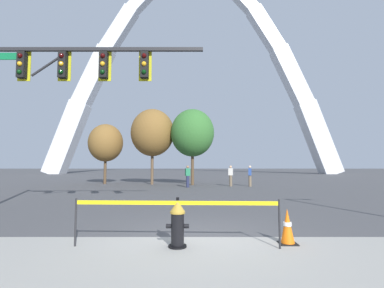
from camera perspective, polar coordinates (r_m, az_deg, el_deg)
The scene contains 12 objects.
ground_plane at distance 6.98m, azimuth 1.00°, elevation -17.76°, with size 240.00×240.00×0.00m, color #474749.
fire_hydrant at distance 5.96m, azimuth -2.84°, elevation -15.53°, with size 0.46×0.48×0.99m.
caution_tape_barrier at distance 5.90m, azimuth -3.14°, elevation -13.96°, with size 4.11×0.21×0.96m.
traffic_cone_by_hydrant at distance 6.51m, azimuth 18.47°, elevation -15.32°, with size 0.36×0.36×0.73m.
traffic_signal_gantry at distance 11.09m, azimuth -26.34°, elevation 10.70°, with size 7.82×0.44×6.00m.
monument_arch at distance 54.97m, azimuth 0.16°, elevation 12.87°, with size 53.94×3.24×40.23m.
tree_far_left at distance 26.05m, azimuth -16.73°, elevation 0.21°, with size 2.97×2.97×5.19m.
tree_left_mid at distance 24.63m, azimuth -7.81°, elevation 2.24°, with size 3.65×3.65×6.39m.
tree_center_left at distance 23.70m, azimuth 0.14°, elevation 2.21°, with size 3.57×3.57×6.25m.
pedestrian_walking_left at distance 21.13m, azimuth -0.82°, elevation -6.40°, with size 0.39×0.31×1.59m.
pedestrian_standing_center at distance 22.41m, azimuth 7.74°, elevation -6.24°, with size 0.38×0.28×1.59m.
pedestrian_walking_right at distance 22.43m, azimuth 11.49°, elevation -6.19°, with size 0.30×0.39×1.59m.
Camera 1 is at (-0.11, -6.79, 1.64)m, focal length 26.85 mm.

